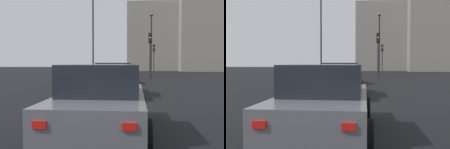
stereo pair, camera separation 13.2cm
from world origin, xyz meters
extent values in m
cube|color=black|center=(0.00, 0.00, -0.10)|extent=(160.00, 160.00, 0.20)
cube|color=gold|center=(8.93, 0.14, 0.58)|extent=(4.74, 2.04, 0.64)
cube|color=#1E232B|center=(8.70, 0.15, 1.20)|extent=(2.16, 1.73, 0.60)
cylinder|color=black|center=(10.35, -0.85, 0.32)|extent=(0.65, 0.24, 0.64)
cylinder|color=black|center=(10.42, 1.03, 0.32)|extent=(0.65, 0.24, 0.64)
cylinder|color=black|center=(7.45, -0.74, 0.32)|extent=(0.65, 0.24, 0.64)
cylinder|color=black|center=(7.52, 1.13, 0.32)|extent=(0.65, 0.24, 0.64)
cube|color=red|center=(6.56, -0.45, 0.69)|extent=(0.04, 0.20, 0.11)
cube|color=red|center=(6.60, 0.90, 0.69)|extent=(0.04, 0.20, 0.11)
cube|color=tan|center=(1.99, -0.06, 0.60)|extent=(4.71, 1.90, 0.67)
cube|color=#1E232B|center=(1.75, -0.06, 1.25)|extent=(2.14, 1.62, 0.63)
cylinder|color=black|center=(3.41, -0.99, 0.32)|extent=(0.65, 0.24, 0.64)
cylinder|color=black|center=(3.45, 0.79, 0.32)|extent=(0.65, 0.24, 0.64)
cylinder|color=black|center=(0.52, -0.91, 0.32)|extent=(0.65, 0.24, 0.64)
cylinder|color=black|center=(0.56, 0.86, 0.32)|extent=(0.65, 0.24, 0.64)
cube|color=red|center=(-0.38, -0.64, 0.72)|extent=(0.04, 0.20, 0.11)
cube|color=red|center=(-0.34, 0.64, 0.72)|extent=(0.04, 0.20, 0.11)
cube|color=slate|center=(-4.92, -0.16, 0.59)|extent=(4.51, 1.86, 0.66)
cube|color=#1E232B|center=(-5.15, -0.15, 1.23)|extent=(2.05, 1.59, 0.61)
cylinder|color=black|center=(-3.56, -1.07, 0.32)|extent=(0.65, 0.24, 0.64)
cylinder|color=black|center=(-3.52, 0.68, 0.32)|extent=(0.65, 0.24, 0.64)
cylinder|color=black|center=(-6.33, -0.99, 0.32)|extent=(0.65, 0.24, 0.64)
cylinder|color=black|center=(-6.28, 0.75, 0.32)|extent=(0.65, 0.24, 0.64)
cube|color=red|center=(-7.19, -0.72, 0.71)|extent=(0.04, 0.20, 0.11)
cube|color=red|center=(-7.15, 0.53, 0.71)|extent=(0.04, 0.20, 0.11)
cylinder|color=#2D2D30|center=(14.29, -2.70, 1.70)|extent=(0.11, 0.11, 3.41)
cube|color=black|center=(14.23, -2.71, 3.86)|extent=(0.24, 0.31, 0.90)
sphere|color=black|center=(14.12, -2.72, 4.13)|extent=(0.20, 0.20, 0.20)
sphere|color=orange|center=(14.12, -2.72, 3.86)|extent=(0.20, 0.20, 0.20)
sphere|color=black|center=(14.12, -2.72, 3.59)|extent=(0.20, 0.20, 0.20)
cylinder|color=#2D2D30|center=(23.97, -3.98, 1.50)|extent=(0.11, 0.11, 3.00)
cube|color=black|center=(23.91, -3.97, 3.45)|extent=(0.22, 0.30, 0.90)
sphere|color=black|center=(23.80, -3.96, 3.72)|extent=(0.20, 0.20, 0.20)
sphere|color=orange|center=(23.80, -3.96, 3.45)|extent=(0.20, 0.20, 0.20)
sphere|color=black|center=(23.80, -3.96, 3.18)|extent=(0.20, 0.20, 0.20)
cylinder|color=#2D2D30|center=(16.96, 3.02, 4.41)|extent=(0.16, 0.16, 8.82)
cylinder|color=#2D2D30|center=(17.55, -3.08, 3.21)|extent=(0.16, 0.16, 6.42)
ellipsoid|color=#4C4C51|center=(17.55, -3.08, 6.54)|extent=(0.56, 0.36, 0.24)
cube|color=gray|center=(39.40, -14.00, 6.33)|extent=(10.07, 8.97, 12.66)
cube|color=gray|center=(42.00, -6.00, 6.30)|extent=(9.78, 11.21, 12.59)
camera|label=1|loc=(-10.73, -0.71, 1.58)|focal=42.50mm
camera|label=2|loc=(-10.72, -0.84, 1.58)|focal=42.50mm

